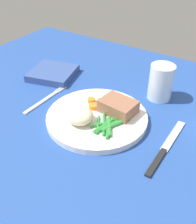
# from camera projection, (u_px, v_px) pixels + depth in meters

# --- Properties ---
(dining_table) EXTENTS (1.20, 0.90, 0.02)m
(dining_table) POSITION_uv_depth(u_px,v_px,m) (102.00, 118.00, 0.69)
(dining_table) COLOR #234793
(dining_table) RESTS_ON ground
(dinner_plate) EXTENTS (0.25, 0.25, 0.02)m
(dinner_plate) POSITION_uv_depth(u_px,v_px,m) (98.00, 118.00, 0.66)
(dinner_plate) COLOR white
(dinner_plate) RESTS_ON dining_table
(meat_portion) EXTENTS (0.09, 0.07, 0.03)m
(meat_portion) POSITION_uv_depth(u_px,v_px,m) (118.00, 106.00, 0.66)
(meat_portion) COLOR #936047
(meat_portion) RESTS_ON dinner_plate
(mashed_potatoes) EXTENTS (0.07, 0.06, 0.04)m
(mashed_potatoes) POSITION_uv_depth(u_px,v_px,m) (79.00, 115.00, 0.62)
(mashed_potatoes) COLOR beige
(mashed_potatoes) RESTS_ON dinner_plate
(carrot_slices) EXTENTS (0.04, 0.05, 0.01)m
(carrot_slices) POSITION_uv_depth(u_px,v_px,m) (95.00, 104.00, 0.69)
(carrot_slices) COLOR orange
(carrot_slices) RESTS_ON dinner_plate
(green_beans) EXTENTS (0.07, 0.09, 0.01)m
(green_beans) POSITION_uv_depth(u_px,v_px,m) (108.00, 125.00, 0.62)
(green_beans) COLOR #2D8C38
(green_beans) RESTS_ON dinner_plate
(fork) EXTENTS (0.01, 0.17, 0.00)m
(fork) POSITION_uv_depth(u_px,v_px,m) (46.00, 99.00, 0.74)
(fork) COLOR silver
(fork) RESTS_ON dining_table
(knife) EXTENTS (0.02, 0.20, 0.01)m
(knife) POSITION_uv_depth(u_px,v_px,m) (166.00, 148.00, 0.58)
(knife) COLOR black
(knife) RESTS_ON dining_table
(water_glass) EXTENTS (0.07, 0.07, 0.10)m
(water_glass) POSITION_uv_depth(u_px,v_px,m) (160.00, 85.00, 0.73)
(water_glass) COLOR silver
(water_glass) RESTS_ON dining_table
(napkin) EXTENTS (0.16, 0.16, 0.02)m
(napkin) POSITION_uv_depth(u_px,v_px,m) (53.00, 73.00, 0.85)
(napkin) COLOR #334C8C
(napkin) RESTS_ON dining_table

